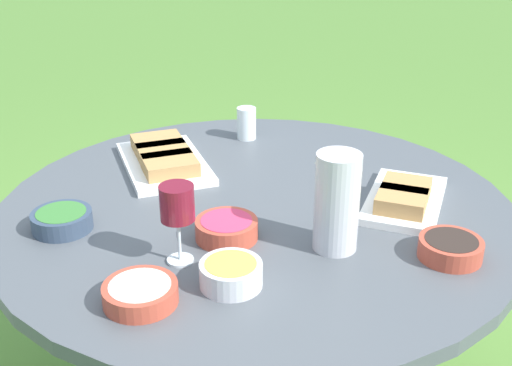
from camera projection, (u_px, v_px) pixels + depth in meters
name	position (u px, v px, depth m)	size (l,w,h in m)	color
dining_table	(256.00, 238.00, 1.73)	(1.35, 1.35, 0.76)	#4C4C51
water_pitcher	(337.00, 202.00, 1.44)	(0.11, 0.10, 0.23)	silver
wine_glass	(177.00, 206.00, 1.37)	(0.08, 0.08, 0.19)	silver
platter_bread_main	(164.00, 158.00, 1.90)	(0.44, 0.41, 0.06)	white
platter_charcuterie	(404.00, 198.00, 1.66)	(0.26, 0.36, 0.06)	white
bowl_fries	(231.00, 273.00, 1.33)	(0.13, 0.13, 0.05)	silver
bowl_salad	(62.00, 219.00, 1.55)	(0.15, 0.15, 0.05)	#334256
bowl_olives	(451.00, 247.00, 1.43)	(0.14, 0.14, 0.05)	#B74733
bowl_dip_red	(227.00, 228.00, 1.51)	(0.15, 0.15, 0.05)	#B74733
bowl_dip_cream	(140.00, 293.00, 1.28)	(0.15, 0.15, 0.04)	#B74733
cup_water_near	(246.00, 123.00, 2.10)	(0.06, 0.06, 0.11)	silver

